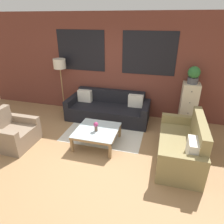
{
  "coord_description": "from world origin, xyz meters",
  "views": [
    {
      "loc": [
        1.43,
        -2.97,
        2.63
      ],
      "look_at": [
        0.27,
        1.28,
        0.55
      ],
      "focal_mm": 32.0,
      "sensor_mm": 36.0,
      "label": 1
    }
  ],
  "objects_px": {
    "armchair_corner": "(13,134)",
    "coffee_table": "(97,132)",
    "drawer_cabinet": "(188,105)",
    "flower_vase": "(96,126)",
    "floor_lamp": "(60,67)",
    "potted_plant": "(194,75)",
    "couch_dark": "(108,110)",
    "settee_vintage": "(182,147)"
  },
  "relations": [
    {
      "from": "couch_dark",
      "to": "floor_lamp",
      "type": "bearing_deg",
      "value": 173.35
    },
    {
      "from": "potted_plant",
      "to": "coffee_table",
      "type": "bearing_deg",
      "value": -143.22
    },
    {
      "from": "settee_vintage",
      "to": "armchair_corner",
      "type": "height_order",
      "value": "settee_vintage"
    },
    {
      "from": "floor_lamp",
      "to": "potted_plant",
      "type": "bearing_deg",
      "value": 0.57
    },
    {
      "from": "settee_vintage",
      "to": "coffee_table",
      "type": "xyz_separation_m",
      "value": [
        -1.82,
        0.08,
        0.01
      ]
    },
    {
      "from": "coffee_table",
      "to": "potted_plant",
      "type": "height_order",
      "value": "potted_plant"
    },
    {
      "from": "armchair_corner",
      "to": "settee_vintage",
      "type": "bearing_deg",
      "value": 6.74
    },
    {
      "from": "floor_lamp",
      "to": "drawer_cabinet",
      "type": "bearing_deg",
      "value": 0.57
    },
    {
      "from": "couch_dark",
      "to": "potted_plant",
      "type": "xyz_separation_m",
      "value": [
        2.12,
        0.21,
        1.11
      ]
    },
    {
      "from": "potted_plant",
      "to": "flower_vase",
      "type": "height_order",
      "value": "potted_plant"
    },
    {
      "from": "floor_lamp",
      "to": "potted_plant",
      "type": "relative_size",
      "value": 3.76
    },
    {
      "from": "couch_dark",
      "to": "armchair_corner",
      "type": "distance_m",
      "value": 2.48
    },
    {
      "from": "floor_lamp",
      "to": "flower_vase",
      "type": "bearing_deg",
      "value": -43.65
    },
    {
      "from": "potted_plant",
      "to": "armchair_corner",
      "type": "bearing_deg",
      "value": -152.3
    },
    {
      "from": "couch_dark",
      "to": "settee_vintage",
      "type": "bearing_deg",
      "value": -35.2
    },
    {
      "from": "couch_dark",
      "to": "settee_vintage",
      "type": "relative_size",
      "value": 1.36
    },
    {
      "from": "settee_vintage",
      "to": "flower_vase",
      "type": "bearing_deg",
      "value": 179.42
    },
    {
      "from": "coffee_table",
      "to": "drawer_cabinet",
      "type": "bearing_deg",
      "value": 36.78
    },
    {
      "from": "drawer_cabinet",
      "to": "couch_dark",
      "type": "bearing_deg",
      "value": -174.41
    },
    {
      "from": "couch_dark",
      "to": "settee_vintage",
      "type": "xyz_separation_m",
      "value": [
        1.94,
        -1.37,
        0.03
      ]
    },
    {
      "from": "coffee_table",
      "to": "drawer_cabinet",
      "type": "relative_size",
      "value": 0.8
    },
    {
      "from": "coffee_table",
      "to": "floor_lamp",
      "type": "height_order",
      "value": "floor_lamp"
    },
    {
      "from": "floor_lamp",
      "to": "drawer_cabinet",
      "type": "relative_size",
      "value": 1.37
    },
    {
      "from": "drawer_cabinet",
      "to": "potted_plant",
      "type": "distance_m",
      "value": 0.8
    },
    {
      "from": "couch_dark",
      "to": "settee_vintage",
      "type": "distance_m",
      "value": 2.37
    },
    {
      "from": "couch_dark",
      "to": "flower_vase",
      "type": "distance_m",
      "value": 1.37
    },
    {
      "from": "drawer_cabinet",
      "to": "flower_vase",
      "type": "xyz_separation_m",
      "value": [
        -2.0,
        -1.56,
        -0.08
      ]
    },
    {
      "from": "drawer_cabinet",
      "to": "potted_plant",
      "type": "height_order",
      "value": "potted_plant"
    },
    {
      "from": "armchair_corner",
      "to": "coffee_table",
      "type": "relative_size",
      "value": 0.93
    },
    {
      "from": "coffee_table",
      "to": "floor_lamp",
      "type": "distance_m",
      "value": 2.4
    },
    {
      "from": "armchair_corner",
      "to": "potted_plant",
      "type": "xyz_separation_m",
      "value": [
        3.82,
        2.01,
        1.11
      ]
    },
    {
      "from": "armchair_corner",
      "to": "flower_vase",
      "type": "distance_m",
      "value": 1.89
    },
    {
      "from": "drawer_cabinet",
      "to": "flower_vase",
      "type": "relative_size",
      "value": 5.4
    },
    {
      "from": "couch_dark",
      "to": "flower_vase",
      "type": "height_order",
      "value": "couch_dark"
    },
    {
      "from": "potted_plant",
      "to": "settee_vintage",
      "type": "bearing_deg",
      "value": -96.56
    },
    {
      "from": "armchair_corner",
      "to": "coffee_table",
      "type": "distance_m",
      "value": 1.89
    },
    {
      "from": "drawer_cabinet",
      "to": "coffee_table",
      "type": "bearing_deg",
      "value": -143.22
    },
    {
      "from": "floor_lamp",
      "to": "potted_plant",
      "type": "height_order",
      "value": "floor_lamp"
    },
    {
      "from": "armchair_corner",
      "to": "couch_dark",
      "type": "bearing_deg",
      "value": 46.59
    },
    {
      "from": "settee_vintage",
      "to": "flower_vase",
      "type": "distance_m",
      "value": 1.83
    },
    {
      "from": "couch_dark",
      "to": "armchair_corner",
      "type": "relative_size",
      "value": 2.65
    },
    {
      "from": "drawer_cabinet",
      "to": "settee_vintage",
      "type": "bearing_deg",
      "value": -96.56
    }
  ]
}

